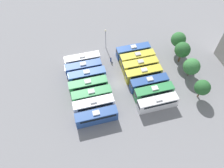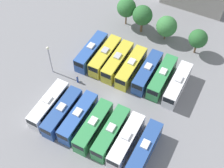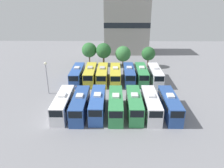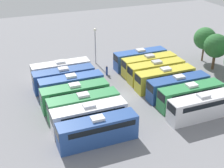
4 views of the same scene
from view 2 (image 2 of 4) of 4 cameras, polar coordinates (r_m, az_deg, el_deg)
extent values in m
plane|color=gray|center=(59.74, 0.45, -2.90)|extent=(113.62, 113.62, 0.00)
cube|color=white|center=(58.15, -11.43, -3.80)|extent=(2.44, 10.03, 3.35)
cube|color=black|center=(57.48, -11.43, -3.08)|extent=(2.48, 8.53, 0.74)
cube|color=black|center=(55.56, -14.52, -6.97)|extent=(2.15, 0.08, 1.17)
cube|color=white|center=(56.67, -11.72, -2.73)|extent=(1.20, 1.60, 0.35)
cube|color=#284C93|center=(56.78, -9.04, -5.21)|extent=(2.44, 10.03, 3.35)
cube|color=black|center=(56.09, -9.02, -4.49)|extent=(2.48, 8.53, 0.74)
cube|color=black|center=(54.14, -12.09, -8.55)|extent=(2.15, 0.08, 1.17)
cube|color=silver|center=(55.26, -9.28, -4.16)|extent=(1.20, 1.60, 0.35)
cube|color=#2D56A8|center=(55.83, -6.16, -6.15)|extent=(2.44, 10.03, 3.35)
cube|color=black|center=(55.13, -6.11, -5.43)|extent=(2.48, 8.53, 0.74)
cube|color=black|center=(53.10, -9.11, -9.62)|extent=(2.15, 0.08, 1.17)
cube|color=white|center=(54.28, -6.32, -5.11)|extent=(1.20, 1.60, 0.35)
cube|color=#338C4C|center=(54.66, -3.42, -7.78)|extent=(2.44, 10.03, 3.35)
cube|color=black|center=(53.95, -3.33, -7.06)|extent=(2.48, 8.53, 0.74)
cube|color=black|center=(51.91, -6.27, -11.43)|extent=(2.15, 0.08, 1.17)
cube|color=white|center=(53.08, -3.51, -6.76)|extent=(1.20, 1.60, 0.35)
cube|color=#338C4C|center=(53.92, -0.19, -8.98)|extent=(2.44, 10.03, 3.35)
cube|color=black|center=(53.20, -0.06, -8.27)|extent=(2.48, 8.53, 0.74)
cube|color=black|center=(51.10, -2.88, -12.79)|extent=(2.15, 0.08, 1.17)
cube|color=silver|center=(52.31, -0.19, -7.99)|extent=(1.20, 1.60, 0.35)
cube|color=white|center=(53.26, 2.62, -10.36)|extent=(2.44, 10.03, 3.35)
cube|color=black|center=(52.53, 2.78, -9.66)|extent=(2.48, 8.53, 0.74)
cube|color=black|center=(50.42, 0.07, -14.32)|extent=(2.15, 0.08, 1.17)
cube|color=silver|center=(51.64, 2.69, -9.40)|extent=(1.20, 1.60, 0.35)
cube|color=#284C93|center=(52.76, 5.93, -11.82)|extent=(2.44, 10.03, 3.35)
cube|color=black|center=(52.02, 6.13, -11.13)|extent=(2.48, 8.53, 0.74)
cube|color=white|center=(51.12, 6.10, -10.89)|extent=(1.20, 1.60, 0.35)
cube|color=#2D56A8|center=(65.71, -3.79, 5.85)|extent=(2.44, 10.03, 3.35)
cube|color=black|center=(65.18, -3.72, 6.57)|extent=(2.48, 8.53, 0.74)
cube|color=black|center=(62.21, -6.15, 3.50)|extent=(2.15, 0.08, 1.17)
cube|color=silver|center=(64.40, -3.87, 6.99)|extent=(1.20, 1.60, 0.35)
cube|color=gold|center=(64.70, -1.25, 5.05)|extent=(2.44, 10.03, 3.35)
cube|color=black|center=(64.16, -1.16, 5.78)|extent=(2.48, 8.53, 0.74)
cube|color=black|center=(61.13, -3.51, 2.63)|extent=(2.15, 0.08, 1.17)
cube|color=#B2B2B7|center=(63.37, -1.28, 6.20)|extent=(1.20, 1.60, 0.35)
cube|color=gold|center=(63.65, 1.01, 4.04)|extent=(2.44, 10.03, 3.35)
cube|color=black|center=(63.10, 1.13, 4.78)|extent=(2.48, 8.53, 0.74)
cube|color=black|center=(60.02, -1.16, 1.53)|extent=(2.15, 0.08, 1.17)
cube|color=#B2B2B7|center=(62.29, 1.03, 5.19)|extent=(1.20, 1.60, 0.35)
cube|color=gold|center=(62.70, 3.54, 2.97)|extent=(2.44, 10.03, 3.35)
cube|color=black|center=(62.14, 3.68, 3.71)|extent=(2.48, 8.53, 0.74)
cube|color=black|center=(59.03, 1.49, 0.35)|extent=(2.15, 0.08, 1.17)
cube|color=silver|center=(61.33, 3.63, 4.11)|extent=(1.20, 1.60, 0.35)
cube|color=#284C93|center=(62.17, 6.47, 2.10)|extent=(2.44, 10.03, 3.35)
cube|color=black|center=(61.60, 6.65, 2.83)|extent=(2.48, 8.53, 0.74)
cube|color=black|center=(58.43, 4.59, -0.60)|extent=(2.15, 0.08, 1.17)
cube|color=silver|center=(60.78, 6.63, 3.23)|extent=(1.20, 1.60, 0.35)
cube|color=#338C4C|center=(61.72, 9.13, 1.17)|extent=(2.44, 10.03, 3.35)
cube|color=black|center=(61.15, 9.33, 1.90)|extent=(2.48, 8.53, 0.74)
cube|color=black|center=(57.94, 7.40, -1.61)|extent=(2.15, 0.08, 1.17)
cube|color=white|center=(60.32, 9.35, 2.29)|extent=(1.20, 1.60, 0.35)
cube|color=silver|center=(61.09, 11.86, -0.16)|extent=(2.44, 10.03, 3.35)
cube|color=black|center=(60.52, 12.08, 0.56)|extent=(2.48, 8.53, 0.74)
cube|color=black|center=(57.30, 10.29, -3.07)|extent=(2.15, 0.08, 1.17)
cube|color=silver|center=(59.68, 12.14, 0.93)|extent=(1.20, 1.60, 0.35)
cylinder|color=navy|center=(62.15, -6.33, 0.84)|extent=(0.36, 0.36, 1.60)
sphere|color=tan|center=(61.44, -6.41, 1.38)|extent=(0.24, 0.24, 0.24)
cylinder|color=gray|center=(62.87, -11.20, 4.22)|extent=(0.20, 0.20, 6.61)
sphere|color=#EAE5C6|center=(60.40, -11.70, 6.45)|extent=(0.60, 0.60, 0.60)
cylinder|color=brown|center=(73.75, 2.57, 11.89)|extent=(0.35, 0.35, 3.14)
sphere|color=#2D6B33|center=(71.82, 2.66, 13.79)|extent=(4.34, 4.34, 4.34)
cylinder|color=brown|center=(71.97, 5.41, 10.49)|extent=(0.53, 0.53, 3.12)
sphere|color=#28602D|center=(69.98, 5.60, 12.40)|extent=(4.41, 4.41, 4.41)
cylinder|color=brown|center=(71.12, 9.66, 8.75)|extent=(0.33, 0.33, 2.10)
sphere|color=#387A3D|center=(69.38, 9.95, 10.35)|extent=(4.55, 4.55, 4.55)
cylinder|color=brown|center=(69.27, 15.00, 6.39)|extent=(0.41, 0.41, 2.62)
sphere|color=#28602D|center=(67.46, 15.47, 7.99)|extent=(3.95, 3.95, 3.95)
camera|label=1|loc=(28.00, 75.90, 12.97)|focal=35.00mm
camera|label=3|loc=(34.69, -43.15, -34.78)|focal=35.00mm
camera|label=4|loc=(36.57, 54.21, -24.03)|focal=50.00mm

